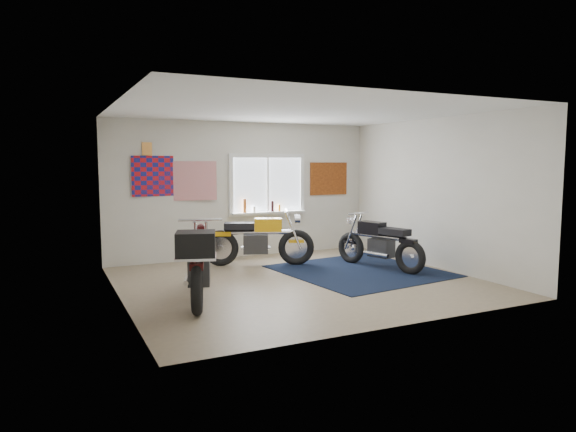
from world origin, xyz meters
name	(u,v)px	position (x,y,z in m)	size (l,w,h in m)	color
ground	(300,282)	(0.00, 0.00, 0.00)	(5.50, 5.50, 0.00)	#9E896B
room_shell	(300,179)	(0.00, 0.00, 1.64)	(5.50, 5.50, 5.50)	white
navy_rug	(360,271)	(1.30, 0.25, 0.01)	(2.50, 2.60, 0.01)	black
window_assembly	(267,189)	(0.50, 2.47, 1.37)	(1.66, 0.17, 1.26)	white
oil_bottles	(258,207)	(0.27, 2.40, 1.01)	(0.82, 0.07, 0.28)	#984816
flag_display	(147,149)	(-1.90, 2.48, 2.15)	(1.60, 0.10, 1.17)	red
triumph_poster	(329,179)	(1.95, 2.48, 1.55)	(0.90, 0.03, 0.70)	#A54C14
yellow_triumph	(258,241)	(-0.11, 1.50, 0.46)	(1.96, 0.94, 1.04)	black
black_chrome_bike	(379,245)	(1.75, 0.30, 0.43)	(0.76, 1.87, 0.99)	black
maroon_tourer	(199,262)	(-1.81, -0.52, 0.56)	(1.03, 2.10, 1.08)	black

